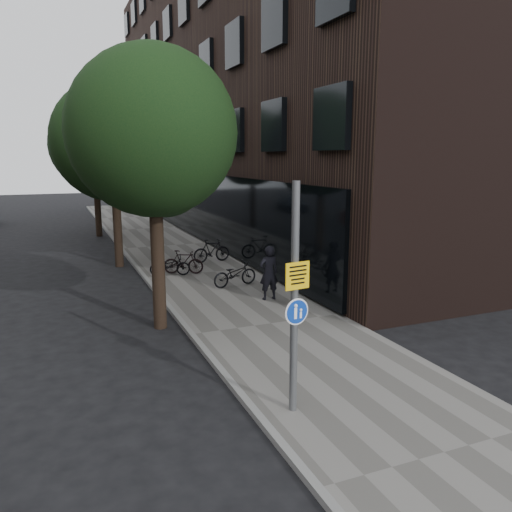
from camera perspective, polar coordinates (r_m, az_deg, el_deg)
ground at (r=11.20m, az=7.70°, el=-13.52°), size 120.00×120.00×0.00m
sidewalk at (r=20.06m, az=-6.11°, el=-2.06°), size 4.50×60.00×0.12m
curb_edge at (r=19.57m, az=-12.44°, el=-2.59°), size 0.15×60.00×0.13m
building_right_dark_brick at (r=33.93m, az=1.61°, el=18.65°), size 12.00×40.00×18.00m
street_tree_near at (r=13.65m, az=-11.50°, el=12.89°), size 4.40×4.40×7.50m
street_tree_mid at (r=22.05m, az=-15.88°, el=12.03°), size 5.00×5.00×7.80m
street_tree_far at (r=31.00m, az=-17.91°, el=11.60°), size 5.00×5.00×7.80m
signpost at (r=8.80m, az=4.40°, el=-4.96°), size 0.48×0.14×4.17m
pedestrian at (r=16.04m, az=1.47°, el=-1.94°), size 0.65×0.44×1.77m
parked_bike_facade_near at (r=17.80m, az=-2.43°, el=-2.05°), size 1.78×0.88×0.89m
parked_bike_facade_far at (r=21.90m, az=-5.10°, el=0.63°), size 1.75×0.67×1.02m
parked_bike_curb_near at (r=19.63m, az=-9.82°, el=-1.07°), size 1.62×0.86×0.81m
parked_bike_curb_far at (r=19.84m, az=-8.30°, el=-0.69°), size 1.62×1.05×0.94m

